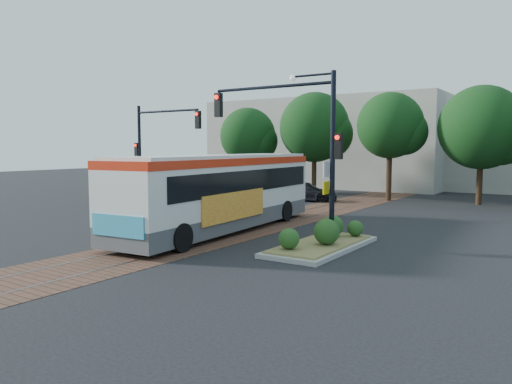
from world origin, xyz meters
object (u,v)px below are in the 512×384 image
Objects in this scene: traffic_island at (323,239)px; signal_pole_left at (153,142)px; parked_car at (305,192)px; signal_pole_main at (301,131)px; city_bus at (222,189)px; officer at (182,190)px.

traffic_island is 0.87× the size of signal_pole_left.
signal_pole_left is 1.39× the size of parked_car.
signal_pole_main reaches higher than signal_pole_left.
city_bus is at bearing 177.97° from parked_car.
traffic_island is 15.84m from parked_car.
traffic_island is at bearing -163.86° from parked_car.
signal_pole_left is at bearing 52.49° from officer.
traffic_island is 3.95m from signal_pole_main.
city_bus is 5.56m from traffic_island.
city_bus is at bearing 169.40° from traffic_island.
traffic_island is at bearing 122.16° from officer.
signal_pole_left is 10.72m from parked_car.
parked_car is (5.21, 8.79, -3.24)m from signal_pole_left.
signal_pole_main is at bearing -16.18° from city_bus.
signal_pole_main reaches higher than city_bus.
officer is at bearing 151.61° from traffic_island.
signal_pole_main is 15.70m from parked_car.
signal_pole_main is at bearing -166.79° from parked_car.
officer is at bearing 81.95° from signal_pole_left.
city_bus is 9.07m from signal_pole_left.
city_bus reaches higher than parked_car.
parked_car is (-2.71, 12.70, -1.19)m from city_bus.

